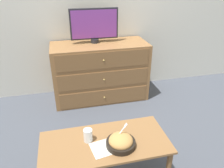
% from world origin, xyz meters
% --- Properties ---
extents(ground_plane, '(12.00, 12.00, 0.00)m').
position_xyz_m(ground_plane, '(0.00, 0.00, 0.00)').
color(ground_plane, '#474C56').
extents(wall_back, '(12.00, 0.05, 2.60)m').
position_xyz_m(wall_back, '(0.00, 0.03, 1.30)').
color(wall_back, silver).
rests_on(wall_back, ground_plane).
extents(dresser, '(1.32, 0.57, 0.82)m').
position_xyz_m(dresser, '(-0.04, -0.30, 0.41)').
color(dresser, olive).
rests_on(dresser, ground_plane).
extents(tv, '(0.64, 0.11, 0.45)m').
position_xyz_m(tv, '(-0.09, -0.24, 1.06)').
color(tv, '#232328').
rests_on(tv, dresser).
extents(coffee_table, '(1.05, 0.49, 0.45)m').
position_xyz_m(coffee_table, '(-0.27, -1.79, 0.38)').
color(coffee_table, olive).
rests_on(coffee_table, ground_plane).
extents(takeout_bowl, '(0.24, 0.24, 0.18)m').
position_xyz_m(takeout_bowl, '(-0.16, -1.86, 0.49)').
color(takeout_bowl, black).
rests_on(takeout_bowl, coffee_table).
extents(drink_cup, '(0.07, 0.07, 0.11)m').
position_xyz_m(drink_cup, '(-0.40, -1.74, 0.49)').
color(drink_cup, beige).
rests_on(drink_cup, coffee_table).
extents(napkin, '(0.21, 0.21, 0.00)m').
position_xyz_m(napkin, '(-0.30, -1.86, 0.45)').
color(napkin, silver).
rests_on(napkin, coffee_table).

